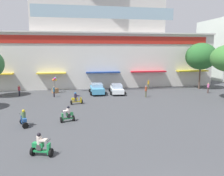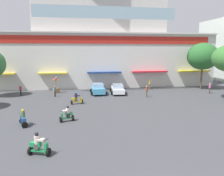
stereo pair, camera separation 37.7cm
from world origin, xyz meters
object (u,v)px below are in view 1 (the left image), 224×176
(scooter_rider_3, at_px, (24,119))
(pedestrian_1, at_px, (19,90))
(plaza_tree_3, at_px, (201,56))
(pedestrian_2, at_px, (208,87))
(parked_car_0, at_px, (97,89))
(pedestrian_4, at_px, (148,84))
(balloon_vendor_cart, at_px, (55,87))
(scooter_rider_5, at_px, (76,99))
(scooter_rider_4, at_px, (41,146))
(scooter_rider_6, at_px, (68,115))
(parked_car_1, at_px, (117,89))
(pedestrian_0, at_px, (146,90))
(pedestrian_3, at_px, (54,91))

(scooter_rider_3, relative_size, pedestrian_1, 0.98)
(plaza_tree_3, relative_size, pedestrian_2, 4.79)
(parked_car_0, bearing_deg, pedestrian_4, 15.36)
(balloon_vendor_cart, bearing_deg, scooter_rider_5, -67.45)
(scooter_rider_4, bearing_deg, scooter_rider_5, 80.23)
(scooter_rider_4, distance_m, scooter_rider_6, 6.67)
(parked_car_1, xyz_separation_m, scooter_rider_6, (-7.06, -12.47, -0.10))
(scooter_rider_4, relative_size, scooter_rider_5, 0.98)
(plaza_tree_3, distance_m, scooter_rider_6, 26.43)
(scooter_rider_4, height_order, balloon_vendor_cart, balloon_vendor_cart)
(balloon_vendor_cart, bearing_deg, scooter_rider_6, -80.69)
(plaza_tree_3, relative_size, balloon_vendor_cart, 3.11)
(scooter_rider_5, height_order, pedestrian_2, pedestrian_2)
(plaza_tree_3, xyz_separation_m, scooter_rider_5, (-20.98, -7.38, -4.96))
(scooter_rider_3, distance_m, pedestrian_2, 27.10)
(pedestrian_0, bearing_deg, plaza_tree_3, 23.70)
(plaza_tree_3, relative_size, scooter_rider_5, 5.05)
(pedestrian_1, height_order, pedestrian_3, pedestrian_1)
(parked_car_1, bearing_deg, scooter_rider_5, -136.98)
(plaza_tree_3, xyz_separation_m, pedestrian_2, (-0.76, -3.77, -4.64))
(scooter_rider_3, xyz_separation_m, scooter_rider_6, (3.71, 0.69, -0.00))
(scooter_rider_5, bearing_deg, scooter_rider_3, -121.79)
(parked_car_1, bearing_deg, scooter_rider_4, -114.07)
(pedestrian_1, bearing_deg, scooter_rider_6, -60.77)
(scooter_rider_5, xyz_separation_m, scooter_rider_6, (-0.85, -6.68, 0.01))
(pedestrian_1, bearing_deg, scooter_rider_5, -38.05)
(pedestrian_3, bearing_deg, parked_car_0, 11.57)
(parked_car_0, relative_size, scooter_rider_4, 2.82)
(scooter_rider_6, bearing_deg, pedestrian_2, 26.03)
(parked_car_1, height_order, pedestrian_4, pedestrian_4)
(plaza_tree_3, height_order, scooter_rider_4, plaza_tree_3)
(pedestrian_0, xyz_separation_m, pedestrian_4, (2.46, 6.06, 0.01))
(parked_car_0, bearing_deg, parked_car_1, -4.39)
(pedestrian_0, bearing_deg, scooter_rider_4, -127.58)
(plaza_tree_3, distance_m, scooter_rider_3, 29.90)
(pedestrian_3, bearing_deg, scooter_rider_3, -96.88)
(pedestrian_0, relative_size, balloon_vendor_cart, 0.67)
(parked_car_0, xyz_separation_m, pedestrian_4, (9.04, 2.48, 0.18))
(plaza_tree_3, xyz_separation_m, balloon_vendor_cart, (-24.20, 0.37, -4.65))
(pedestrian_2, bearing_deg, scooter_rider_4, -143.23)
(scooter_rider_5, relative_size, pedestrian_1, 0.97)
(plaza_tree_3, relative_size, pedestrian_4, 4.67)
(pedestrian_0, bearing_deg, parked_car_0, 151.51)
(scooter_rider_6, relative_size, balloon_vendor_cart, 0.60)
(scooter_rider_4, height_order, scooter_rider_5, scooter_rider_5)
(parked_car_1, bearing_deg, pedestrian_3, -173.53)
(balloon_vendor_cart, bearing_deg, pedestrian_0, -22.16)
(scooter_rider_5, bearing_deg, pedestrian_1, 141.95)
(pedestrian_0, bearing_deg, pedestrian_1, 167.64)
(scooter_rider_4, xyz_separation_m, pedestrian_3, (-0.83, 17.94, 0.26))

